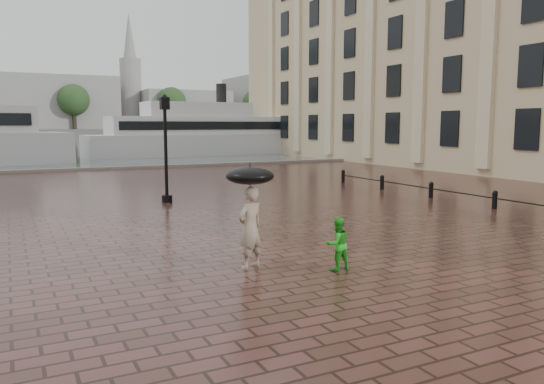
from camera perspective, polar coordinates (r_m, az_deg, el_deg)
The scene contains 11 objects.
ground at distance 9.10m, azimuth -5.93°, elevation -13.97°, with size 300.00×300.00×0.00m, color #39211A.
harbour_water at distance 100.06m, azimuth -24.87°, elevation 4.75°, with size 240.00×240.00×0.00m, color #465155.
quay_edge at distance 40.20m, azimuth -22.20°, elevation 2.07°, with size 80.00×0.60×0.30m, color slate.
far_shore at distance 168.00m, azimuth -25.62°, elevation 5.82°, with size 300.00×60.00×2.00m, color #4C4C47.
distant_skyline at distance 166.13m, azimuth -8.67°, elevation 9.36°, with size 102.50×22.00×33.00m.
far_trees at distance 146.12m, azimuth -25.64°, elevation 9.00°, with size 188.00×8.00×13.50m.
bollard_row at distance 22.46m, azimuth 22.84°, elevation -0.68°, with size 0.22×21.22×0.73m.
adult_pedestrian at distance 12.16m, azimuth -2.35°, elevation -3.85°, with size 0.69×0.45×1.89m, color gray.
child_pedestrian at distance 12.14m, azimuth 7.05°, elevation -5.58°, with size 0.59×0.46×1.21m, color green.
ferry_far at distance 57.09m, azimuth -7.98°, elevation 6.23°, with size 23.38×6.59×7.60m.
umbrella at distance 11.98m, azimuth -2.38°, elevation 1.74°, with size 1.10×1.10×1.20m.
Camera 1 is at (-2.95, -7.96, 3.30)m, focal length 35.00 mm.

